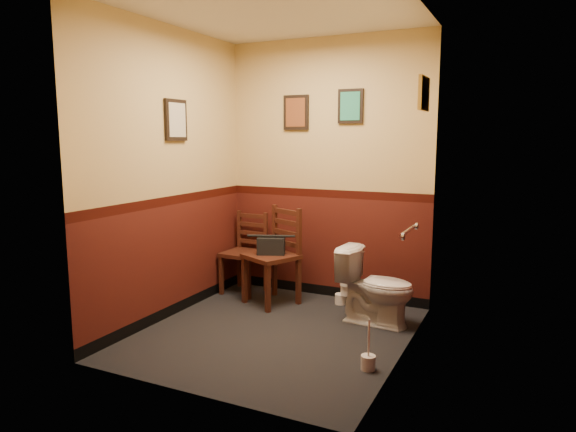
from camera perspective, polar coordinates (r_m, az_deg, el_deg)
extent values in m
cube|color=black|center=(4.60, -1.38, -12.85)|extent=(2.20, 2.40, 0.00)
cube|color=silver|center=(4.39, -1.51, 22.00)|extent=(2.20, 2.40, 0.00)
cube|color=#481610|center=(5.38, 4.37, 5.07)|extent=(2.20, 0.00, 2.70)
cube|color=#481610|center=(3.27, -11.02, 2.59)|extent=(2.20, 0.00, 2.70)
cube|color=#481610|center=(4.89, -13.06, 4.50)|extent=(0.00, 2.40, 2.70)
cube|color=#481610|center=(3.92, 13.08, 3.51)|extent=(0.00, 2.40, 2.70)
cylinder|color=silver|center=(4.22, 13.17, -1.61)|extent=(0.03, 0.50, 0.03)
cylinder|color=silver|center=(3.98, 12.67, -2.23)|extent=(0.02, 0.06, 0.06)
cylinder|color=silver|center=(4.46, 14.12, -1.11)|extent=(0.02, 0.06, 0.06)
cube|color=black|center=(5.50, 0.91, 11.43)|extent=(0.28, 0.03, 0.36)
cube|color=brown|center=(5.48, 0.83, 11.43)|extent=(0.22, 0.01, 0.30)
cube|color=black|center=(5.28, 6.97, 12.02)|extent=(0.26, 0.03, 0.34)
cube|color=#2C8E70|center=(5.26, 6.91, 12.03)|extent=(0.20, 0.01, 0.28)
cube|color=black|center=(4.94, -12.36, 10.37)|extent=(0.03, 0.30, 0.38)
cube|color=beige|center=(4.93, -12.20, 10.38)|extent=(0.01, 0.24, 0.31)
cube|color=olive|center=(4.51, 14.87, 13.01)|extent=(0.03, 0.34, 0.28)
cube|color=beige|center=(4.51, 14.65, 13.02)|extent=(0.01, 0.28, 0.22)
imported|color=white|center=(4.78, 9.78, -7.79)|extent=(0.73, 0.44, 0.68)
cylinder|color=silver|center=(3.96, 8.89, -15.79)|extent=(0.11, 0.11, 0.11)
cylinder|color=silver|center=(3.89, 8.96, -13.38)|extent=(0.01, 0.01, 0.31)
cube|color=#431E14|center=(5.62, -4.96, -4.18)|extent=(0.43, 0.43, 0.04)
cube|color=#431E14|center=(5.63, -7.42, -6.49)|extent=(0.04, 0.04, 0.44)
cube|color=#431E14|center=(5.91, -5.40, -5.73)|extent=(0.04, 0.04, 0.44)
cube|color=#431E14|center=(5.44, -4.42, -6.99)|extent=(0.04, 0.04, 0.44)
cube|color=#431E14|center=(5.73, -2.48, -6.17)|extent=(0.04, 0.04, 0.44)
cube|color=#431E14|center=(5.82, -5.44, -1.53)|extent=(0.04, 0.04, 0.44)
cube|color=#431E14|center=(5.63, -2.48, -1.84)|extent=(0.04, 0.04, 0.44)
cube|color=#431E14|center=(5.75, -3.97, -2.88)|extent=(0.33, 0.04, 0.04)
cube|color=#431E14|center=(5.73, -3.98, -1.93)|extent=(0.33, 0.04, 0.04)
cube|color=#431E14|center=(5.71, -3.99, -0.96)|extent=(0.33, 0.04, 0.04)
cube|color=#431E14|center=(5.70, -4.00, 0.00)|extent=(0.33, 0.04, 0.04)
cube|color=#431E14|center=(5.23, -1.88, -4.51)|extent=(0.61, 0.61, 0.04)
cube|color=#431E14|center=(5.33, -4.87, -7.02)|extent=(0.06, 0.06, 0.49)
cube|color=#431E14|center=(5.56, -1.52, -6.33)|extent=(0.06, 0.06, 0.49)
cube|color=#431E14|center=(5.03, -2.26, -7.97)|extent=(0.06, 0.06, 0.49)
cube|color=#431E14|center=(5.27, 1.17, -7.19)|extent=(0.06, 0.06, 0.49)
cube|color=#431E14|center=(5.46, -1.49, -1.31)|extent=(0.06, 0.05, 0.49)
cube|color=#431E14|center=(5.16, 1.23, -1.90)|extent=(0.06, 0.05, 0.49)
cube|color=#431E14|center=(5.33, -0.17, -3.05)|extent=(0.35, 0.18, 0.05)
cube|color=#431E14|center=(5.31, -0.17, -1.89)|extent=(0.35, 0.18, 0.05)
cube|color=#431E14|center=(5.29, -0.17, -0.72)|extent=(0.35, 0.18, 0.05)
cube|color=#431E14|center=(5.27, -0.17, 0.45)|extent=(0.35, 0.18, 0.05)
cube|color=black|center=(5.21, -1.89, -3.35)|extent=(0.31, 0.23, 0.17)
cylinder|color=black|center=(5.19, -1.89, -2.23)|extent=(0.23, 0.11, 0.02)
cylinder|color=silver|center=(5.35, 5.87, -9.15)|extent=(0.12, 0.12, 0.11)
cylinder|color=silver|center=(5.31, 7.17, -9.31)|extent=(0.12, 0.12, 0.11)
cylinder|color=silver|center=(5.29, 6.50, -8.17)|extent=(0.12, 0.12, 0.11)
cylinder|color=silver|center=(5.24, 6.44, -7.13)|extent=(0.12, 0.12, 0.11)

